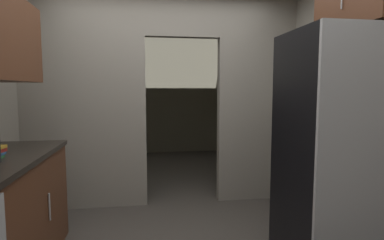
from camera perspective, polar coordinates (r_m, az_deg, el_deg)
The scene contains 3 objects.
kitchen_partition at distance 3.77m, azimuth -6.02°, elevation 5.76°, with size 3.29×0.12×2.68m.
adjoining_room_shell at distance 5.93m, azimuth -6.43°, elevation 4.87°, with size 3.29×3.26×2.68m.
refrigerator at distance 2.66m, azimuth 25.13°, elevation -5.42°, with size 0.76×0.75×1.85m.
Camera 1 is at (-0.24, -2.30, 1.41)m, focal length 28.89 mm.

